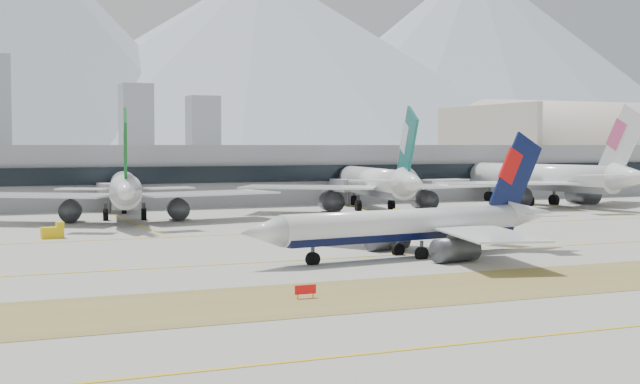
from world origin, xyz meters
name	(u,v)px	position (x,y,z in m)	size (l,w,h in m)	color
ground	(368,252)	(0.00, 0.00, 0.00)	(3000.00, 3000.00, 0.00)	#9B9991
taxiing_airliner	(415,226)	(3.22, -7.48, 4.11)	(50.72, 43.74, 17.06)	white
widebody_eva	(125,191)	(-21.24, 65.43, 5.78)	(60.06, 59.52, 21.76)	white
widebody_cathay	(376,184)	(36.39, 69.02, 6.15)	(63.77, 63.24, 23.13)	white
widebody_china_air	(545,179)	(82.91, 68.44, 6.50)	(68.17, 67.10, 24.44)	white
terminal	(170,174)	(0.00, 114.84, 7.50)	(280.00, 43.10, 15.00)	gray
hangar	(593,188)	(154.56, 135.00, 0.14)	(91.00, 60.00, 60.00)	beige
hold_sign_left	(305,290)	(-22.73, -32.00, 0.88)	(2.20, 0.15, 1.35)	red
gse_c	(393,217)	(25.58, 40.54, 1.05)	(3.55, 2.00, 2.60)	yellow
gse_b	(53,232)	(-38.37, 36.12, 1.05)	(3.55, 2.00, 2.60)	yellow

